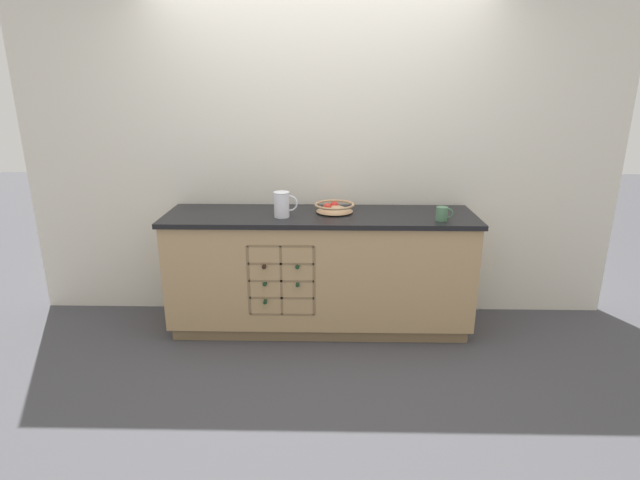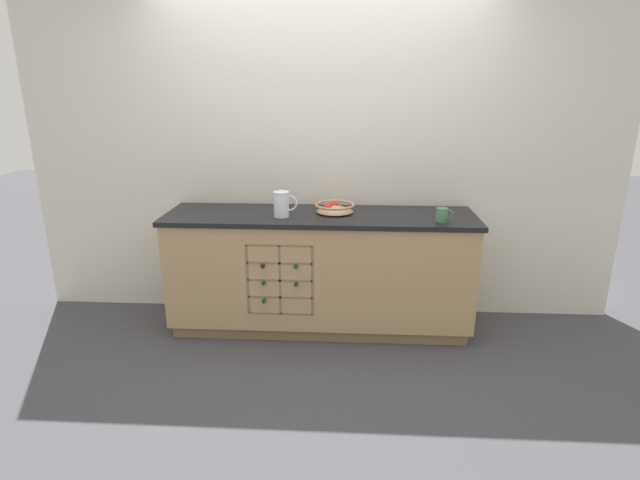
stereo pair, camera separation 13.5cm
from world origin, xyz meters
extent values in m
plane|color=#424247|center=(0.00, 0.00, 0.00)|extent=(14.00, 14.00, 0.00)
cube|color=silver|center=(0.00, 0.35, 1.27)|extent=(4.62, 0.06, 2.55)
cube|color=olive|center=(0.00, 0.00, 0.04)|extent=(2.16, 0.51, 0.09)
cube|color=tan|center=(0.00, 0.00, 0.48)|extent=(2.22, 0.57, 0.77)
cube|color=black|center=(0.00, 0.00, 0.88)|extent=(2.26, 0.61, 0.03)
cube|color=olive|center=(-0.27, -0.18, 0.49)|extent=(0.46, 0.01, 0.51)
cube|color=olive|center=(-0.50, -0.24, 0.49)|extent=(0.02, 0.10, 0.51)
cube|color=olive|center=(-0.04, -0.24, 0.49)|extent=(0.02, 0.10, 0.51)
cube|color=olive|center=(-0.27, -0.24, 0.23)|extent=(0.46, 0.10, 0.02)
cube|color=olive|center=(-0.27, -0.24, 0.36)|extent=(0.46, 0.10, 0.02)
cube|color=olive|center=(-0.27, -0.24, 0.49)|extent=(0.46, 0.10, 0.02)
cube|color=olive|center=(-0.27, -0.24, 0.62)|extent=(0.46, 0.10, 0.02)
cube|color=olive|center=(-0.27, -0.24, 0.74)|extent=(0.46, 0.10, 0.02)
cube|color=olive|center=(-0.27, -0.24, 0.49)|extent=(0.02, 0.10, 0.51)
cylinder|color=#19381E|center=(-0.38, -0.12, 0.34)|extent=(0.07, 0.22, 0.07)
cylinder|color=#19381E|center=(-0.38, -0.27, 0.34)|extent=(0.03, 0.09, 0.03)
cylinder|color=#19381E|center=(-0.38, -0.13, 0.47)|extent=(0.08, 0.19, 0.08)
cylinder|color=#19381E|center=(-0.38, -0.26, 0.47)|extent=(0.03, 0.08, 0.03)
cylinder|color=#19381E|center=(-0.15, -0.12, 0.47)|extent=(0.07, 0.21, 0.07)
cylinder|color=#19381E|center=(-0.15, -0.27, 0.47)|extent=(0.03, 0.09, 0.03)
cylinder|color=black|center=(-0.38, -0.13, 0.60)|extent=(0.08, 0.20, 0.08)
cylinder|color=black|center=(-0.38, -0.27, 0.60)|extent=(0.03, 0.08, 0.03)
cylinder|color=#19381E|center=(-0.15, -0.12, 0.60)|extent=(0.08, 0.20, 0.08)
cylinder|color=#19381E|center=(-0.15, -0.26, 0.60)|extent=(0.03, 0.09, 0.03)
cylinder|color=tan|center=(0.11, 0.05, 0.90)|extent=(0.13, 0.13, 0.01)
cone|color=tan|center=(0.11, 0.05, 0.94)|extent=(0.27, 0.27, 0.06)
torus|color=tan|center=(0.11, 0.05, 0.96)|extent=(0.29, 0.29, 0.02)
sphere|color=red|center=(0.10, 0.06, 0.94)|extent=(0.07, 0.07, 0.07)
sphere|color=red|center=(0.05, 0.03, 0.94)|extent=(0.07, 0.07, 0.07)
cylinder|color=white|center=(-0.27, -0.09, 0.99)|extent=(0.11, 0.11, 0.18)
torus|color=white|center=(-0.27, -0.09, 1.08)|extent=(0.11, 0.11, 0.01)
torus|color=white|center=(-0.21, -0.09, 1.00)|extent=(0.11, 0.01, 0.11)
cylinder|color=#4C7A56|center=(0.85, -0.16, 0.95)|extent=(0.08, 0.08, 0.10)
torus|color=#4C7A56|center=(0.89, -0.16, 0.95)|extent=(0.07, 0.01, 0.07)
camera|label=1|loc=(0.07, -3.52, 1.80)|focal=28.00mm
camera|label=2|loc=(0.21, -3.51, 1.80)|focal=28.00mm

